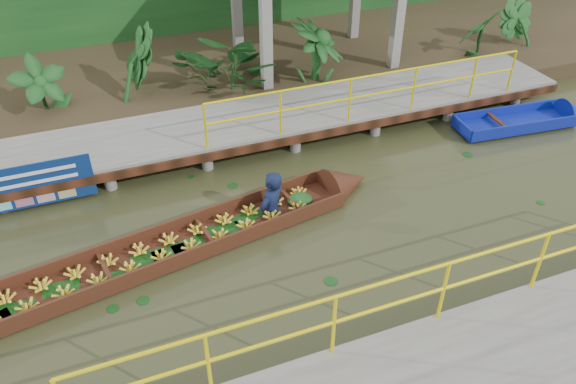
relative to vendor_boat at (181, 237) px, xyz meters
name	(u,v)px	position (x,y,z in m)	size (l,w,h in m)	color
ground	(299,233)	(2.07, -0.35, -0.27)	(80.00, 80.00, 0.00)	#31351A
land_strip	(198,67)	(2.07, 7.15, -0.05)	(30.00, 8.00, 0.45)	#312818
far_dock	(242,124)	(2.09, 3.08, 0.20)	(16.00, 2.06, 1.66)	slate
vendor_boat	(181,237)	(0.00, 0.00, 0.00)	(8.87, 2.38, 2.16)	#391E0F
moored_blue_boat	(543,118)	(9.09, 1.35, -0.13)	(3.39, 1.16, 0.79)	#0D1D97
blue_banner	(11,190)	(-2.66, 2.13, 0.28)	(2.93, 0.04, 0.92)	navy
tropical_plants	(303,50)	(4.32, 4.95, 0.92)	(14.19, 1.19, 1.49)	#133E17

